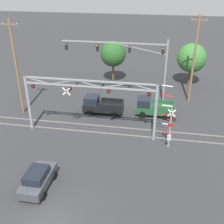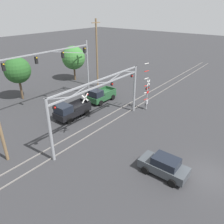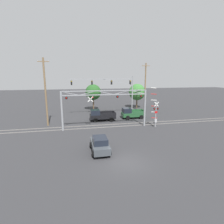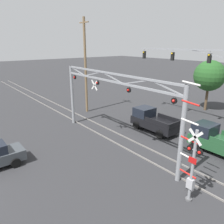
{
  "view_description": "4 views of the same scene",
  "coord_description": "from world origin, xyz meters",
  "px_view_note": "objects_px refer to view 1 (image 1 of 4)",
  "views": [
    {
      "loc": [
        6.6,
        -12.99,
        15.54
      ],
      "look_at": [
        2.0,
        13.22,
        1.94
      ],
      "focal_mm": 45.0,
      "sensor_mm": 36.0,
      "label": 1
    },
    {
      "loc": [
        -15.84,
        -2.48,
        12.67
      ],
      "look_at": [
        1.53,
        11.27,
        1.84
      ],
      "focal_mm": 35.0,
      "sensor_mm": 36.0,
      "label": 2
    },
    {
      "loc": [
        -4.55,
        -14.84,
        8.12
      ],
      "look_at": [
        1.12,
        11.89,
        2.51
      ],
      "focal_mm": 28.0,
      "sensor_mm": 36.0,
      "label": 3
    },
    {
      "loc": [
        13.19,
        1.1,
        8.19
      ],
      "look_at": [
        -1.45,
        12.78,
        2.25
      ],
      "focal_mm": 35.0,
      "sensor_mm": 36.0,
      "label": 4
    }
  ],
  "objects_px": {
    "sedan_waiting": "(38,179)",
    "utility_pole_right": "(194,60)",
    "pickup_truck_lead": "(101,105)",
    "crossing_signal_mast": "(169,127)",
    "traffic_signal_span": "(138,58)",
    "utility_pole_left": "(17,68)",
    "pickup_truck_following": "(152,107)",
    "background_tree_far_left_verge": "(113,54)",
    "crossing_gantry": "(89,99)",
    "background_tree_beyond_span": "(192,58)"
  },
  "relations": [
    {
      "from": "crossing_gantry",
      "to": "utility_pole_left",
      "type": "bearing_deg",
      "value": 160.0
    },
    {
      "from": "pickup_truck_following",
      "to": "background_tree_beyond_span",
      "type": "relative_size",
      "value": 0.71
    },
    {
      "from": "traffic_signal_span",
      "to": "utility_pole_left",
      "type": "height_order",
      "value": "utility_pole_left"
    },
    {
      "from": "crossing_gantry",
      "to": "utility_pole_left",
      "type": "xyz_separation_m",
      "value": [
        -9.17,
        3.34,
        1.61
      ]
    },
    {
      "from": "utility_pole_left",
      "to": "crossing_signal_mast",
      "type": "bearing_deg",
      "value": -14.38
    },
    {
      "from": "crossing_signal_mast",
      "to": "sedan_waiting",
      "type": "bearing_deg",
      "value": -142.96
    },
    {
      "from": "pickup_truck_lead",
      "to": "sedan_waiting",
      "type": "distance_m",
      "value": 13.86
    },
    {
      "from": "traffic_signal_span",
      "to": "sedan_waiting",
      "type": "bearing_deg",
      "value": -108.85
    },
    {
      "from": "pickup_truck_lead",
      "to": "background_tree_beyond_span",
      "type": "relative_size",
      "value": 0.76
    },
    {
      "from": "sedan_waiting",
      "to": "utility_pole_right",
      "type": "distance_m",
      "value": 23.17
    },
    {
      "from": "sedan_waiting",
      "to": "background_tree_far_left_verge",
      "type": "xyz_separation_m",
      "value": [
        1.87,
        24.14,
        3.51
      ]
    },
    {
      "from": "utility_pole_left",
      "to": "background_tree_far_left_verge",
      "type": "bearing_deg",
      "value": 53.63
    },
    {
      "from": "crossing_gantry",
      "to": "pickup_truck_lead",
      "type": "height_order",
      "value": "crossing_gantry"
    },
    {
      "from": "sedan_waiting",
      "to": "utility_pole_left",
      "type": "xyz_separation_m",
      "value": [
        -7.06,
        12.02,
        4.79
      ]
    },
    {
      "from": "crossing_gantry",
      "to": "sedan_waiting",
      "type": "bearing_deg",
      "value": -103.68
    },
    {
      "from": "pickup_truck_lead",
      "to": "crossing_signal_mast",
      "type": "bearing_deg",
      "value": -37.39
    },
    {
      "from": "crossing_signal_mast",
      "to": "pickup_truck_lead",
      "type": "relative_size",
      "value": 1.36
    },
    {
      "from": "utility_pole_right",
      "to": "background_tree_far_left_verge",
      "type": "height_order",
      "value": "utility_pole_right"
    },
    {
      "from": "crossing_signal_mast",
      "to": "sedan_waiting",
      "type": "relative_size",
      "value": 1.61
    },
    {
      "from": "crossing_gantry",
      "to": "crossing_signal_mast",
      "type": "xyz_separation_m",
      "value": [
        7.98,
        -1.06,
        -1.85
      ]
    },
    {
      "from": "crossing_signal_mast",
      "to": "utility_pole_left",
      "type": "height_order",
      "value": "utility_pole_left"
    },
    {
      "from": "utility_pole_left",
      "to": "pickup_truck_lead",
      "type": "bearing_deg",
      "value": 10.25
    },
    {
      "from": "traffic_signal_span",
      "to": "background_tree_beyond_span",
      "type": "distance_m",
      "value": 10.29
    },
    {
      "from": "sedan_waiting",
      "to": "pickup_truck_following",
      "type": "bearing_deg",
      "value": 59.62
    },
    {
      "from": "sedan_waiting",
      "to": "background_tree_far_left_verge",
      "type": "distance_m",
      "value": 24.47
    },
    {
      "from": "background_tree_far_left_verge",
      "to": "pickup_truck_following",
      "type": "bearing_deg",
      "value": -57.23
    },
    {
      "from": "background_tree_far_left_verge",
      "to": "utility_pole_right",
      "type": "bearing_deg",
      "value": -26.39
    },
    {
      "from": "crossing_signal_mast",
      "to": "utility_pole_left",
      "type": "distance_m",
      "value": 18.05
    },
    {
      "from": "crossing_gantry",
      "to": "crossing_signal_mast",
      "type": "height_order",
      "value": "crossing_signal_mast"
    },
    {
      "from": "pickup_truck_lead",
      "to": "utility_pole_right",
      "type": "distance_m",
      "value": 12.66
    },
    {
      "from": "sedan_waiting",
      "to": "utility_pole_left",
      "type": "distance_m",
      "value": 14.74
    },
    {
      "from": "crossing_gantry",
      "to": "utility_pole_right",
      "type": "xyz_separation_m",
      "value": [
        10.7,
        10.03,
        1.58
      ]
    },
    {
      "from": "pickup_truck_following",
      "to": "crossing_gantry",
      "type": "bearing_deg",
      "value": -138.5
    },
    {
      "from": "pickup_truck_lead",
      "to": "background_tree_far_left_verge",
      "type": "xyz_separation_m",
      "value": [
        -0.29,
        10.45,
        3.38
      ]
    },
    {
      "from": "pickup_truck_following",
      "to": "crossing_signal_mast",
      "type": "bearing_deg",
      "value": -74.57
    },
    {
      "from": "pickup_truck_lead",
      "to": "utility_pole_right",
      "type": "bearing_deg",
      "value": 25.24
    },
    {
      "from": "utility_pole_right",
      "to": "background_tree_far_left_verge",
      "type": "xyz_separation_m",
      "value": [
        -10.95,
        5.43,
        -1.26
      ]
    },
    {
      "from": "crossing_gantry",
      "to": "sedan_waiting",
      "type": "relative_size",
      "value": 3.37
    },
    {
      "from": "utility_pole_left",
      "to": "utility_pole_right",
      "type": "xyz_separation_m",
      "value": [
        19.87,
        6.69,
        -0.03
      ]
    },
    {
      "from": "pickup_truck_lead",
      "to": "background_tree_far_left_verge",
      "type": "bearing_deg",
      "value": 91.61
    },
    {
      "from": "sedan_waiting",
      "to": "background_tree_beyond_span",
      "type": "height_order",
      "value": "background_tree_beyond_span"
    },
    {
      "from": "traffic_signal_span",
      "to": "sedan_waiting",
      "type": "distance_m",
      "value": 19.31
    },
    {
      "from": "crossing_signal_mast",
      "to": "utility_pole_right",
      "type": "distance_m",
      "value": 11.92
    },
    {
      "from": "traffic_signal_span",
      "to": "sedan_waiting",
      "type": "relative_size",
      "value": 3.29
    },
    {
      "from": "pickup_truck_lead",
      "to": "utility_pole_right",
      "type": "height_order",
      "value": "utility_pole_right"
    },
    {
      "from": "traffic_signal_span",
      "to": "pickup_truck_lead",
      "type": "height_order",
      "value": "traffic_signal_span"
    },
    {
      "from": "utility_pole_right",
      "to": "sedan_waiting",
      "type": "bearing_deg",
      "value": -124.4
    },
    {
      "from": "utility_pole_left",
      "to": "background_tree_far_left_verge",
      "type": "height_order",
      "value": "utility_pole_left"
    },
    {
      "from": "crossing_signal_mast",
      "to": "traffic_signal_span",
      "type": "distance_m",
      "value": 11.42
    },
    {
      "from": "pickup_truck_following",
      "to": "utility_pole_left",
      "type": "xyz_separation_m",
      "value": [
        -15.36,
        -2.13,
        4.67
      ]
    }
  ]
}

